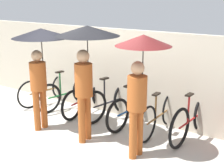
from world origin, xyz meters
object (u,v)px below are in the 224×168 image
Objects in this scene: parked_bicycle_3 at (110,101)px; parked_bicycle_5 at (160,115)px; pedestrian_leading at (40,48)px; pedestrian_center at (86,49)px; parked_bicycle_2 at (87,98)px; parked_bicycle_4 at (133,108)px; parked_bicycle_0 at (47,89)px; parked_bicycle_6 at (192,119)px; parked_bicycle_1 at (67,93)px; pedestrian_trailing at (141,65)px.

parked_bicycle_3 is 0.98× the size of parked_bicycle_5.
pedestrian_center is (1.07, 0.07, 0.09)m from pedestrian_leading.
parked_bicycle_3 is (0.62, 0.03, 0.02)m from parked_bicycle_2.
parked_bicycle_5 reaches higher than parked_bicycle_4.
pedestrian_center is (2.08, -1.02, 1.36)m from parked_bicycle_0.
parked_bicycle_2 reaches higher than parked_bicycle_4.
parked_bicycle_5 is 0.62m from parked_bicycle_6.
parked_bicycle_6 is (0.62, 0.09, 0.02)m from parked_bicycle_5.
parked_bicycle_0 is 0.78× the size of pedestrian_center.
parked_bicycle_3 is at bearing -78.28° from parked_bicycle_0.
parked_bicycle_0 is 0.94× the size of parked_bicycle_2.
pedestrian_leading is (-0.22, -1.14, 1.27)m from parked_bicycle_2.
parked_bicycle_1 reaches higher than parked_bicycle_6.
parked_bicycle_1 is 1.02× the size of parked_bicycle_4.
parked_bicycle_2 is at bearing -79.97° from parked_bicycle_1.
parked_bicycle_1 is 1.00× the size of parked_bicycle_6.
parked_bicycle_6 is at bearing -80.87° from parked_bicycle_4.
parked_bicycle_1 is at bearing -76.28° from parked_bicycle_0.
pedestrian_trailing is (0.71, -1.02, 1.19)m from parked_bicycle_4.
pedestrian_trailing is (-0.52, -1.09, 1.16)m from parked_bicycle_6.
parked_bicycle_2 is 2.51m from pedestrian_trailing.
parked_bicycle_4 is 0.80× the size of pedestrian_center.
parked_bicycle_4 is 0.84× the size of pedestrian_leading.
pedestrian_leading is (-2.06, -1.07, 1.26)m from parked_bicycle_5.
parked_bicycle_2 is 2.46m from parked_bicycle_6.
parked_bicycle_2 is at bearing -78.55° from parked_bicycle_0.
parked_bicycle_1 is at bearing 112.35° from pedestrian_leading.
parked_bicycle_2 is 1.72m from pedestrian_leading.
parked_bicycle_0 is at bearing 103.14° from parked_bicycle_3.
pedestrian_center is (-0.38, -1.03, 1.35)m from parked_bicycle_4.
parked_bicycle_3 is (1.23, 0.03, 0.01)m from parked_bicycle_1.
parked_bicycle_1 is at bearing 142.07° from pedestrian_center.
pedestrian_center is at bearing -106.63° from parked_bicycle_0.
parked_bicycle_2 is at bearing 95.09° from parked_bicycle_6.
pedestrian_center reaches higher than parked_bicycle_3.
parked_bicycle_5 is 1.55m from pedestrian_trailing.
pedestrian_leading reaches higher than parked_bicycle_4.
pedestrian_leading is (-1.45, -1.10, 1.26)m from parked_bicycle_4.
parked_bicycle_0 is 0.82× the size of pedestrian_leading.
pedestrian_trailing is (2.16, 0.08, -0.08)m from pedestrian_leading.
parked_bicycle_6 is (1.85, -0.00, 0.01)m from parked_bicycle_3.
parked_bicycle_5 is (3.08, -0.02, 0.01)m from parked_bicycle_0.
parked_bicycle_6 is 0.87× the size of pedestrian_leading.
parked_bicycle_6 is (3.69, 0.07, 0.03)m from parked_bicycle_0.
parked_bicycle_0 is at bearing 167.60° from pedestrian_trailing.
pedestrian_leading is 0.99× the size of pedestrian_trailing.
parked_bicycle_2 is at bearing 88.25° from parked_bicycle_5.
pedestrian_trailing reaches higher than pedestrian_leading.
pedestrian_leading is at bearing -150.39° from parked_bicycle_1.
pedestrian_leading reaches higher than parked_bicycle_5.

